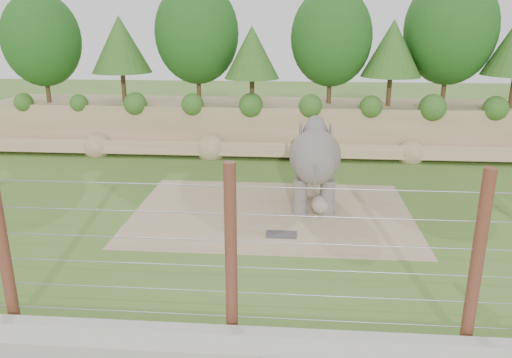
{
  "coord_description": "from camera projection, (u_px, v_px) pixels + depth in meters",
  "views": [
    {
      "loc": [
        1.29,
        -13.9,
        6.65
      ],
      "look_at": [
        0.0,
        2.0,
        1.6
      ],
      "focal_mm": 35.0,
      "sensor_mm": 36.0,
      "label": 1
    }
  ],
  "objects": [
    {
      "name": "back_embankment",
      "position": [
        284.0,
        75.0,
        26.12
      ],
      "size": [
        30.0,
        5.52,
        8.77
      ],
      "color": "#917E53",
      "rests_on": "ground"
    },
    {
      "name": "dirt_patch",
      "position": [
        272.0,
        213.0,
        18.13
      ],
      "size": [
        10.0,
        7.0,
        0.02
      ],
      "primitive_type": "cube",
      "color": "tan",
      "rests_on": "ground"
    },
    {
      "name": "retaining_wall",
      "position": [
        229.0,
        340.0,
        10.49
      ],
      "size": [
        26.0,
        0.35,
        0.5
      ],
      "primitive_type": "cube",
      "color": "beige",
      "rests_on": "ground"
    },
    {
      "name": "ground",
      "position": [
        251.0,
        248.0,
        15.32
      ],
      "size": [
        90.0,
        90.0,
        0.0
      ],
      "primitive_type": "plane",
      "color": "#486923",
      "rests_on": "ground"
    },
    {
      "name": "drain_grate",
      "position": [
        281.0,
        234.0,
        16.22
      ],
      "size": [
        1.0,
        0.6,
        0.03
      ],
      "primitive_type": "cube",
      "color": "#262628",
      "rests_on": "dirt_patch"
    },
    {
      "name": "stone_ball",
      "position": [
        321.0,
        204.0,
        17.92
      ],
      "size": [
        0.72,
        0.72,
        0.72
      ],
      "primitive_type": "sphere",
      "color": "gray",
      "rests_on": "dirt_patch"
    },
    {
      "name": "barrier_fence",
      "position": [
        231.0,
        254.0,
        10.44
      ],
      "size": [
        20.26,
        0.26,
        4.0
      ],
      "color": "#54261B",
      "rests_on": "ground"
    },
    {
      "name": "elephant",
      "position": [
        315.0,
        167.0,
        18.35
      ],
      "size": [
        1.71,
        3.81,
        3.05
      ],
      "primitive_type": null,
      "rotation": [
        0.0,
        0.0,
        -0.03
      ],
      "color": "#625D58",
      "rests_on": "ground"
    }
  ]
}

